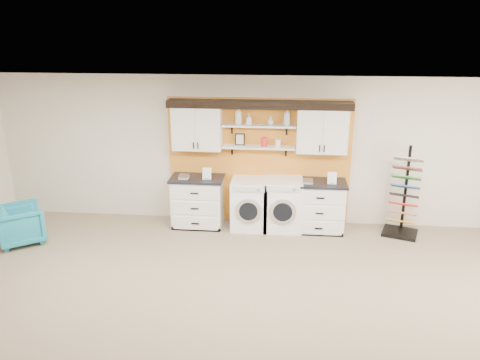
# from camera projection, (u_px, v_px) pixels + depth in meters

# --- Properties ---
(floor) EXTENTS (10.00, 10.00, 0.00)m
(floor) POSITION_uv_depth(u_px,v_px,m) (238.00, 356.00, 5.45)
(floor) COLOR #816A57
(floor) RESTS_ON ground
(ceiling) EXTENTS (10.00, 10.00, 0.00)m
(ceiling) POSITION_uv_depth(u_px,v_px,m) (238.00, 119.00, 4.56)
(ceiling) COLOR white
(ceiling) RESTS_ON wall_back
(wall_back) EXTENTS (10.00, 0.00, 10.00)m
(wall_back) POSITION_uv_depth(u_px,v_px,m) (259.00, 151.00, 8.78)
(wall_back) COLOR beige
(wall_back) RESTS_ON floor
(accent_panel) EXTENTS (3.40, 0.07, 2.40)m
(accent_panel) POSITION_uv_depth(u_px,v_px,m) (259.00, 162.00, 8.81)
(accent_panel) COLOR orange
(accent_panel) RESTS_ON wall_back
(upper_cabinet_left) EXTENTS (0.90, 0.35, 0.84)m
(upper_cabinet_left) POSITION_uv_depth(u_px,v_px,m) (197.00, 127.00, 8.53)
(upper_cabinet_left) COLOR white
(upper_cabinet_left) RESTS_ON wall_back
(upper_cabinet_right) EXTENTS (0.90, 0.35, 0.84)m
(upper_cabinet_right) POSITION_uv_depth(u_px,v_px,m) (322.00, 130.00, 8.33)
(upper_cabinet_right) COLOR white
(upper_cabinet_right) RESTS_ON wall_back
(shelf_lower) EXTENTS (1.32, 0.28, 0.03)m
(shelf_lower) POSITION_uv_depth(u_px,v_px,m) (259.00, 147.00, 8.55)
(shelf_lower) COLOR white
(shelf_lower) RESTS_ON wall_back
(shelf_upper) EXTENTS (1.32, 0.28, 0.03)m
(shelf_upper) POSITION_uv_depth(u_px,v_px,m) (259.00, 126.00, 8.42)
(shelf_upper) COLOR white
(shelf_upper) RESTS_ON wall_back
(crown_molding) EXTENTS (3.30, 0.41, 0.13)m
(crown_molding) POSITION_uv_depth(u_px,v_px,m) (259.00, 103.00, 8.30)
(crown_molding) COLOR black
(crown_molding) RESTS_ON wall_back
(picture_frame) EXTENTS (0.18, 0.02, 0.22)m
(picture_frame) POSITION_uv_depth(u_px,v_px,m) (240.00, 139.00, 8.58)
(picture_frame) COLOR black
(picture_frame) RESTS_ON shelf_lower
(canister_red) EXTENTS (0.11, 0.11, 0.16)m
(canister_red) POSITION_uv_depth(u_px,v_px,m) (264.00, 142.00, 8.51)
(canister_red) COLOR red
(canister_red) RESTS_ON shelf_lower
(canister_cream) EXTENTS (0.10, 0.10, 0.14)m
(canister_cream) POSITION_uv_depth(u_px,v_px,m) (278.00, 143.00, 8.49)
(canister_cream) COLOR silver
(canister_cream) RESTS_ON shelf_lower
(base_cabinet_left) EXTENTS (0.99, 0.66, 0.96)m
(base_cabinet_left) POSITION_uv_depth(u_px,v_px,m) (198.00, 201.00, 8.83)
(base_cabinet_left) COLOR white
(base_cabinet_left) RESTS_ON floor
(base_cabinet_right) EXTENTS (0.97, 0.66, 0.95)m
(base_cabinet_right) POSITION_uv_depth(u_px,v_px,m) (318.00, 206.00, 8.63)
(base_cabinet_right) COLOR white
(base_cabinet_right) RESTS_ON floor
(washer) EXTENTS (0.68, 0.71, 0.95)m
(washer) POSITION_uv_depth(u_px,v_px,m) (250.00, 204.00, 8.74)
(washer) COLOR white
(washer) RESTS_ON floor
(dryer) EXTENTS (0.69, 0.71, 0.97)m
(dryer) POSITION_uv_depth(u_px,v_px,m) (283.00, 204.00, 8.68)
(dryer) COLOR white
(dryer) RESTS_ON floor
(sample_rack) EXTENTS (0.73, 0.67, 1.64)m
(sample_rack) POSITION_uv_depth(u_px,v_px,m) (403.00, 207.00, 8.44)
(sample_rack) COLOR black
(sample_rack) RESTS_ON floor
(armchair) EXTENTS (1.02, 1.02, 0.67)m
(armchair) POSITION_uv_depth(u_px,v_px,m) (21.00, 224.00, 8.19)
(armchair) COLOR teal
(armchair) RESTS_ON floor
(soap_bottle_a) EXTENTS (0.16, 0.16, 0.33)m
(soap_bottle_a) POSITION_uv_depth(u_px,v_px,m) (238.00, 115.00, 8.39)
(soap_bottle_a) COLOR silver
(soap_bottle_a) RESTS_ON shelf_upper
(soap_bottle_b) EXTENTS (0.10, 0.09, 0.20)m
(soap_bottle_b) POSITION_uv_depth(u_px,v_px,m) (249.00, 119.00, 8.40)
(soap_bottle_b) COLOR silver
(soap_bottle_b) RESTS_ON shelf_upper
(soap_bottle_c) EXTENTS (0.17, 0.17, 0.15)m
(soap_bottle_c) POSITION_uv_depth(u_px,v_px,m) (271.00, 121.00, 8.37)
(soap_bottle_c) COLOR silver
(soap_bottle_c) RESTS_ON shelf_upper
(soap_bottle_d) EXTENTS (0.14, 0.14, 0.32)m
(soap_bottle_d) POSITION_uv_depth(u_px,v_px,m) (287.00, 116.00, 8.32)
(soap_bottle_d) COLOR silver
(soap_bottle_d) RESTS_ON shelf_upper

